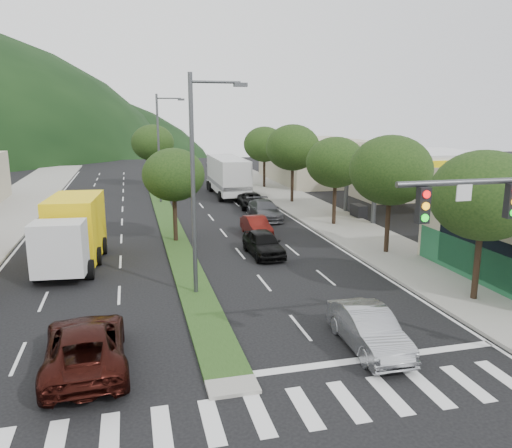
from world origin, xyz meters
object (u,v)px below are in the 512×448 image
object	(u,v)px
tree_med_far	(153,143)
streetlight_mid	(161,143)
tree_r_a	(484,196)
car_queue_d	(252,201)
car_queue_b	(265,210)
sedan_silver	(368,329)
box_truck	(73,234)
motorhome	(228,175)
tree_r_d	(293,148)
suv_maroon	(86,346)
car_queue_a	(263,243)
tree_r_e	(264,144)
tree_med_near	(174,175)
streetlight_near	(197,175)
tree_r_b	(391,170)
car_queue_c	(256,226)
tree_r_c	(336,162)

from	to	relation	value
tree_med_far	streetlight_mid	bearing A→B (deg)	-88.93
tree_r_a	car_queue_d	distance (m)	25.23
tree_r_a	car_queue_b	distance (m)	20.42
tree_med_far	sedan_silver	xyz separation A→B (m)	(5.27, -43.04, -4.27)
box_truck	motorhome	xyz separation A→B (m)	(12.99, 21.63, 0.31)
tree_med_far	car_queue_d	world-z (taller)	tree_med_far
tree_r_d	car_queue_d	size ratio (longest dim) A/B	1.52
suv_maroon	car_queue_a	world-z (taller)	suv_maroon
tree_r_e	tree_med_near	distance (m)	25.06
tree_med_near	streetlight_near	world-z (taller)	streetlight_near
tree_r_b	car_queue_c	distance (m)	10.13
streetlight_near	streetlight_mid	size ratio (longest dim) A/B	1.00
tree_med_near	car_queue_d	bearing A→B (deg)	53.66
car_queue_a	car_queue_d	xyz separation A→B (m)	(2.98, 15.00, -0.09)
tree_r_e	car_queue_c	size ratio (longest dim) A/B	1.70
tree_r_a	car_queue_c	xyz separation A→B (m)	(-6.40, 14.51, -4.17)
sedan_silver	tree_med_near	bearing A→B (deg)	108.58
streetlight_mid	sedan_silver	xyz separation A→B (m)	(5.06, -32.04, -4.84)
tree_r_b	box_truck	size ratio (longest dim) A/B	0.90
tree_r_a	tree_med_near	world-z (taller)	tree_r_a
tree_r_e	box_truck	bearing A→B (deg)	-125.02
box_truck	suv_maroon	bearing A→B (deg)	102.42
tree_r_d	car_queue_c	size ratio (longest dim) A/B	1.81
sedan_silver	car_queue_d	distance (m)	27.66
tree_r_c	car_queue_c	distance (m)	7.74
tree_med_near	box_truck	xyz separation A→B (m)	(-5.95, -3.61, -2.67)
car_queue_c	tree_r_a	bearing A→B (deg)	-68.10
sedan_silver	box_truck	world-z (taller)	box_truck
suv_maroon	streetlight_near	bearing A→B (deg)	-130.62
tree_r_b	car_queue_c	xyz separation A→B (m)	(-6.40, 6.51, -4.39)
car_queue_b	motorhome	distance (m)	12.58
motorhome	car_queue_c	bearing A→B (deg)	-94.14
car_queue_d	tree_med_near	bearing A→B (deg)	-121.18
tree_med_near	car_queue_c	size ratio (longest dim) A/B	1.52
box_truck	car_queue_c	bearing A→B (deg)	-154.85
tree_r_d	tree_med_far	size ratio (longest dim) A/B	1.03
streetlight_near	sedan_silver	world-z (taller)	streetlight_near
car_queue_b	car_queue_c	distance (m)	5.37
tree_r_c	car_queue_b	xyz separation A→B (m)	(-4.45, 3.51, -4.00)
car_queue_a	motorhome	size ratio (longest dim) A/B	0.43
tree_med_far	car_queue_b	distance (m)	22.25
tree_r_b	tree_r_d	bearing A→B (deg)	90.00
tree_r_b	tree_med_near	bearing A→B (deg)	153.43
tree_med_near	streetlight_mid	xyz separation A→B (m)	(0.21, 15.00, 1.16)
box_truck	motorhome	distance (m)	25.23
tree_med_near	sedan_silver	distance (m)	18.21
streetlight_mid	box_truck	xyz separation A→B (m)	(-6.15, -18.61, -3.83)
tree_r_b	tree_r_e	distance (m)	28.00
tree_med_near	motorhome	distance (m)	19.49
tree_r_b	suv_maroon	size ratio (longest dim) A/B	1.24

